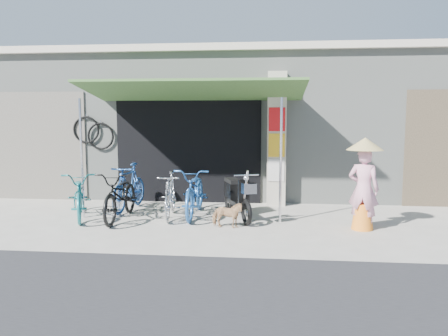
# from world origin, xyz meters

# --- Properties ---
(ground) EXTENTS (80.00, 80.00, 0.00)m
(ground) POSITION_xyz_m (0.00, 0.00, 0.00)
(ground) COLOR #A7A297
(ground) RESTS_ON ground
(bicycle_shop) EXTENTS (12.30, 5.30, 3.66)m
(bicycle_shop) POSITION_xyz_m (-0.00, 5.09, 1.83)
(bicycle_shop) COLOR gray
(bicycle_shop) RESTS_ON ground
(shop_pillar) EXTENTS (0.42, 0.44, 3.00)m
(shop_pillar) POSITION_xyz_m (0.85, 2.45, 1.50)
(shop_pillar) COLOR #BAB29E
(shop_pillar) RESTS_ON ground
(awning) EXTENTS (4.60, 1.88, 2.72)m
(awning) POSITION_xyz_m (-0.90, 1.63, 2.51)
(awning) COLOR #365C29
(awning) RESTS_ON ground
(neighbour_left) EXTENTS (2.60, 0.06, 2.60)m
(neighbour_left) POSITION_xyz_m (-5.00, 2.59, 1.30)
(neighbour_left) COLOR #6B665B
(neighbour_left) RESTS_ON ground
(bike_teal) EXTENTS (1.28, 1.90, 0.95)m
(bike_teal) POSITION_xyz_m (-3.03, 0.69, 0.47)
(bike_teal) COLOR #196C70
(bike_teal) RESTS_ON ground
(bike_blue) EXTENTS (0.63, 1.71, 1.01)m
(bike_blue) POSITION_xyz_m (-2.30, 1.52, 0.50)
(bike_blue) COLOR #1F4A91
(bike_blue) RESTS_ON ground
(bike_black) EXTENTS (0.68, 1.85, 0.96)m
(bike_black) POSITION_xyz_m (-2.18, 0.64, 0.48)
(bike_black) COLOR black
(bike_black) RESTS_ON ground
(bike_silver) EXTENTS (0.58, 1.55, 0.91)m
(bike_silver) POSITION_xyz_m (-1.27, 0.92, 0.45)
(bike_silver) COLOR #B9BABE
(bike_silver) RESTS_ON ground
(bike_navy) EXTENTS (0.69, 1.91, 1.00)m
(bike_navy) POSITION_xyz_m (-0.79, 1.10, 0.50)
(bike_navy) COLOR #22589F
(bike_navy) RESTS_ON ground
(street_dog) EXTENTS (0.59, 0.31, 0.48)m
(street_dog) POSITION_xyz_m (-0.06, 0.20, 0.24)
(street_dog) COLOR tan
(street_dog) RESTS_ON ground
(moped) EXTENTS (0.77, 1.62, 0.95)m
(moped) POSITION_xyz_m (0.05, 1.01, 0.43)
(moped) COLOR black
(moped) RESTS_ON ground
(nun) EXTENTS (0.64, 0.64, 1.64)m
(nun) POSITION_xyz_m (2.35, 0.34, 0.82)
(nun) COLOR pink
(nun) RESTS_ON ground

